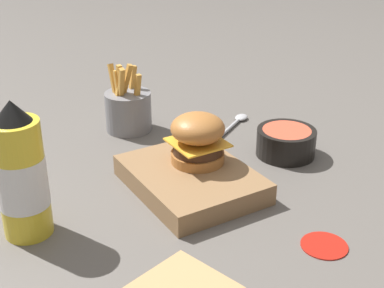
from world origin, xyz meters
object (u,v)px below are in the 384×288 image
object	(u,v)px
burger	(198,138)
ketchup_bottle	(21,176)
fries_basket	(128,110)
side_bowl	(286,141)
serving_board	(192,180)
spoon	(236,122)

from	to	relation	value
burger	ketchup_bottle	distance (m)	0.30
fries_basket	side_bowl	xyz separation A→B (m)	(0.27, 0.21, -0.02)
ketchup_bottle	fries_basket	distance (m)	0.40
serving_board	fries_basket	size ratio (longest dim) A/B	1.60
fries_basket	spoon	world-z (taller)	fries_basket
ketchup_bottle	side_bowl	distance (m)	0.51
ketchup_bottle	spoon	distance (m)	0.54
side_bowl	serving_board	bearing A→B (deg)	-84.45
fries_basket	side_bowl	world-z (taller)	fries_basket
serving_board	ketchup_bottle	xyz separation A→B (m)	(-0.02, -0.28, 0.08)
ketchup_bottle	side_bowl	xyz separation A→B (m)	(-0.00, 0.50, -0.07)
burger	spoon	bearing A→B (deg)	129.66
serving_board	spoon	world-z (taller)	serving_board
burger	ketchup_bottle	size ratio (longest dim) A/B	0.44
serving_board	spoon	size ratio (longest dim) A/B	1.63
serving_board	side_bowl	size ratio (longest dim) A/B	2.07
serving_board	spoon	bearing A→B (deg)	130.06
serving_board	ketchup_bottle	world-z (taller)	ketchup_bottle
burger	side_bowl	xyz separation A→B (m)	(0.00, 0.20, -0.05)
fries_basket	side_bowl	distance (m)	0.34
burger	ketchup_bottle	xyz separation A→B (m)	(0.01, -0.30, 0.01)
side_bowl	spoon	size ratio (longest dim) A/B	0.79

